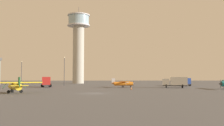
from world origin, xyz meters
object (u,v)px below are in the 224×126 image
(light_post_east, at_px, (64,69))
(traffic_cone_near_left, at_px, (131,88))
(control_tower, at_px, (79,41))
(truck_box_red, at_px, (46,81))
(truck_fuel_tanker_blue, at_px, (184,81))
(light_post_west, at_px, (21,71))
(truck_box_white, at_px, (175,82))
(airplane_yellow, at_px, (15,86))
(airplane_orange, at_px, (123,83))

(light_post_east, distance_m, traffic_cone_near_left, 33.36)
(control_tower, bearing_deg, truck_box_red, -95.34)
(truck_fuel_tanker_blue, bearing_deg, light_post_west, -102.66)
(control_tower, relative_size, light_post_east, 3.81)
(traffic_cone_near_left, bearing_deg, truck_fuel_tanker_blue, 50.83)
(control_tower, relative_size, truck_box_white, 5.30)
(traffic_cone_near_left, bearing_deg, control_tower, 106.87)
(light_post_west, bearing_deg, truck_fuel_tanker_blue, -7.04)
(airplane_yellow, xyz_separation_m, truck_fuel_tanker_blue, (44.01, 39.50, 0.25))
(truck_box_red, xyz_separation_m, light_post_west, (-13.04, 17.08, 3.61))
(airplane_orange, distance_m, light_post_west, 41.40)
(airplane_yellow, distance_m, truck_box_red, 29.60)
(truck_fuel_tanker_blue, bearing_deg, truck_box_red, -83.17)
(airplane_orange, bearing_deg, truck_box_red, 164.34)
(control_tower, distance_m, traffic_cone_near_left, 70.27)
(airplane_orange, bearing_deg, control_tower, 101.51)
(truck_box_red, bearing_deg, airplane_orange, -109.31)
(airplane_orange, height_order, truck_box_red, truck_box_red)
(light_post_west, bearing_deg, airplane_orange, -29.17)
(airplane_yellow, relative_size, truck_box_white, 1.31)
(control_tower, xyz_separation_m, truck_box_red, (-4.52, -48.37, -19.48))
(airplane_orange, bearing_deg, truck_fuel_tanker_blue, 22.17)
(truck_box_red, bearing_deg, traffic_cone_near_left, -135.29)
(control_tower, distance_m, light_post_west, 39.23)
(truck_box_white, bearing_deg, airplane_yellow, 46.54)
(light_post_west, distance_m, traffic_cone_near_left, 49.80)
(truck_fuel_tanker_blue, xyz_separation_m, truck_box_red, (-44.96, -9.92, 0.08))
(airplane_orange, bearing_deg, airplane_yellow, -137.81)
(truck_box_red, bearing_deg, airplane_yellow, 169.98)
(control_tower, height_order, traffic_cone_near_left, control_tower)
(airplane_yellow, relative_size, truck_box_red, 1.54)
(airplane_yellow, height_order, light_post_west, light_post_west)
(truck_fuel_tanker_blue, relative_size, truck_box_white, 0.83)
(control_tower, relative_size, airplane_orange, 4.20)
(truck_box_white, relative_size, traffic_cone_near_left, 12.32)
(control_tower, relative_size, light_post_west, 4.23)
(airplane_yellow, xyz_separation_m, truck_box_white, (36.49, 23.55, 0.29))
(light_post_west, bearing_deg, airplane_yellow, -73.31)
(airplane_yellow, distance_m, truck_fuel_tanker_blue, 59.13)
(control_tower, relative_size, airplane_yellow, 4.05)
(light_post_west, bearing_deg, traffic_cone_near_left, -41.63)
(airplane_yellow, relative_size, traffic_cone_near_left, 16.12)
(airplane_orange, relative_size, light_post_west, 1.01)
(truck_box_white, distance_m, light_post_west, 55.64)
(truck_box_red, distance_m, light_post_west, 21.79)
(control_tower, relative_size, truck_fuel_tanker_blue, 6.38)
(airplane_yellow, bearing_deg, truck_box_white, -88.05)
(airplane_orange, relative_size, truck_box_white, 1.26)
(airplane_orange, relative_size, truck_fuel_tanker_blue, 1.52)
(airplane_yellow, height_order, truck_box_white, truck_box_white)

